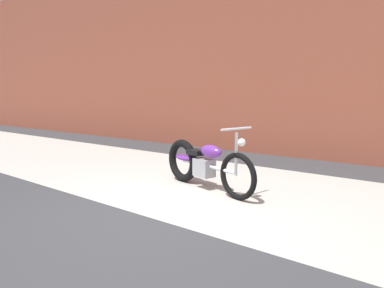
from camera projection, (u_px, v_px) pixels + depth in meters
ground_plane at (149, 217)px, 3.96m from camera, size 80.00×80.00×0.00m
sidewalk_slab at (223, 186)px, 5.35m from camera, size 36.00×3.50×0.01m
brick_building_wall at (302, 31)px, 7.67m from camera, size 36.00×0.50×5.98m
motorcycle_purple at (201, 163)px, 5.22m from camera, size 1.96×0.77×1.03m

